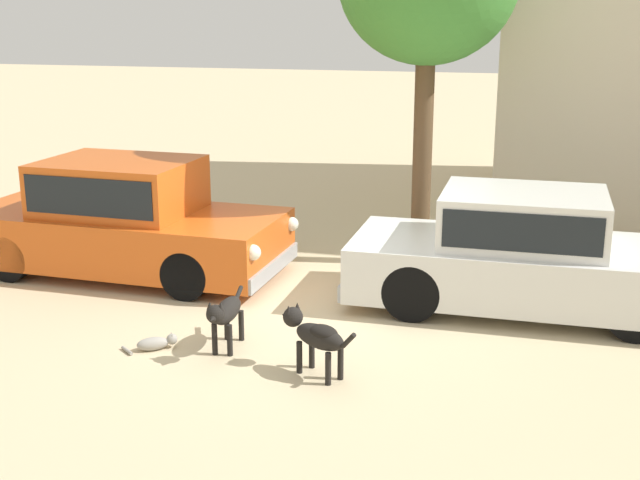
{
  "coord_description": "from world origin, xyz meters",
  "views": [
    {
      "loc": [
        2.58,
        -8.91,
        3.52
      ],
      "look_at": [
        0.14,
        0.2,
        0.9
      ],
      "focal_mm": 46.86,
      "sensor_mm": 36.0,
      "label": 1
    }
  ],
  "objects": [
    {
      "name": "stray_dog_tan",
      "position": [
        -0.52,
        -1.17,
        0.42
      ],
      "size": [
        0.27,
        1.1,
        0.66
      ],
      "rotation": [
        0.0,
        0.0,
        4.78
      ],
      "color": "black",
      "rests_on": "ground_plane"
    },
    {
      "name": "parked_sedan_nearest",
      "position": [
        -2.87,
        1.07,
        0.76
      ],
      "size": [
        4.51,
        1.96,
        1.56
      ],
      "rotation": [
        0.0,
        0.0,
        -0.03
      ],
      "color": "#D15619",
      "rests_on": "ground_plane"
    },
    {
      "name": "stray_cat",
      "position": [
        -1.26,
        -1.36,
        0.07
      ],
      "size": [
        0.56,
        0.39,
        0.17
      ],
      "rotation": [
        0.0,
        0.0,
        0.61
      ],
      "color": "gray",
      "rests_on": "ground_plane"
    },
    {
      "name": "ground_plane",
      "position": [
        0.0,
        0.0,
        0.0
      ],
      "size": [
        80.0,
        80.0,
        0.0
      ],
      "primitive_type": "plane",
      "color": "#CCB78E"
    },
    {
      "name": "stray_dog_spotted",
      "position": [
        0.55,
        -1.52,
        0.43
      ],
      "size": [
        0.92,
        0.56,
        0.66
      ],
      "rotation": [
        0.0,
        0.0,
        2.63
      ],
      "color": "black",
      "rests_on": "ground_plane"
    },
    {
      "name": "parked_sedan_second",
      "position": [
        2.46,
        0.99,
        0.71
      ],
      "size": [
        4.28,
        1.75,
        1.44
      ],
      "rotation": [
        0.0,
        0.0,
        0.0
      ],
      "color": "silver",
      "rests_on": "ground_plane"
    }
  ]
}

